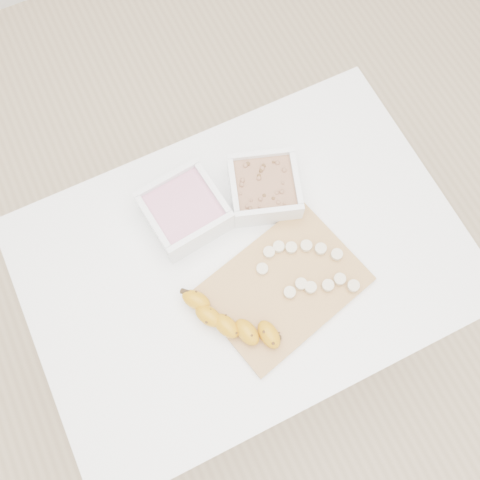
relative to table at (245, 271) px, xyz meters
name	(u,v)px	position (x,y,z in m)	size (l,w,h in m)	color
ground	(244,321)	(0.00, 0.00, -0.65)	(3.50, 3.50, 0.00)	#C6AD89
table	(245,271)	(0.00, 0.00, 0.00)	(1.00, 0.70, 0.75)	white
bowl_yogurt	(185,210)	(-0.08, 0.16, 0.14)	(0.19, 0.19, 0.08)	white
bowl_granola	(264,188)	(0.11, 0.13, 0.13)	(0.20, 0.20, 0.07)	white
cutting_board	(283,286)	(0.05, -0.09, 0.10)	(0.34, 0.24, 0.01)	tan
banana	(233,321)	(-0.09, -0.12, 0.13)	(0.06, 0.23, 0.04)	#C2830D
banana_slices	(307,267)	(0.11, -0.08, 0.12)	(0.19, 0.18, 0.02)	beige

